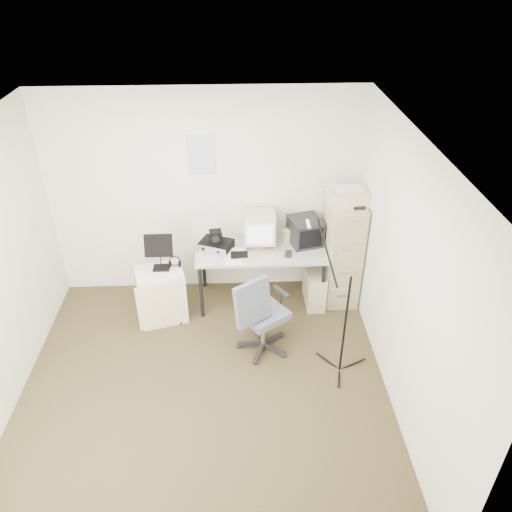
{
  "coord_description": "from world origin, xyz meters",
  "views": [
    {
      "loc": [
        0.36,
        -3.44,
        3.78
      ],
      "look_at": [
        0.55,
        0.95,
        0.95
      ],
      "focal_mm": 35.0,
      "sensor_mm": 36.0,
      "label": 1
    }
  ],
  "objects_px": {
    "desk": "(261,274)",
    "side_cart": "(162,295)",
    "filing_cabinet": "(341,251)",
    "office_chair": "(263,312)"
  },
  "relations": [
    {
      "from": "office_chair",
      "to": "side_cart",
      "type": "bearing_deg",
      "value": 118.57
    },
    {
      "from": "filing_cabinet",
      "to": "side_cart",
      "type": "height_order",
      "value": "filing_cabinet"
    },
    {
      "from": "desk",
      "to": "side_cart",
      "type": "bearing_deg",
      "value": -165.98
    },
    {
      "from": "office_chair",
      "to": "desk",
      "type": "bearing_deg",
      "value": 54.21
    },
    {
      "from": "filing_cabinet",
      "to": "office_chair",
      "type": "distance_m",
      "value": 1.33
    },
    {
      "from": "filing_cabinet",
      "to": "side_cart",
      "type": "bearing_deg",
      "value": -171.4
    },
    {
      "from": "filing_cabinet",
      "to": "office_chair",
      "type": "relative_size",
      "value": 1.33
    },
    {
      "from": "desk",
      "to": "office_chair",
      "type": "height_order",
      "value": "office_chair"
    },
    {
      "from": "office_chair",
      "to": "filing_cabinet",
      "type": "bearing_deg",
      "value": 8.29
    },
    {
      "from": "side_cart",
      "to": "filing_cabinet",
      "type": "bearing_deg",
      "value": -6.15
    }
  ]
}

